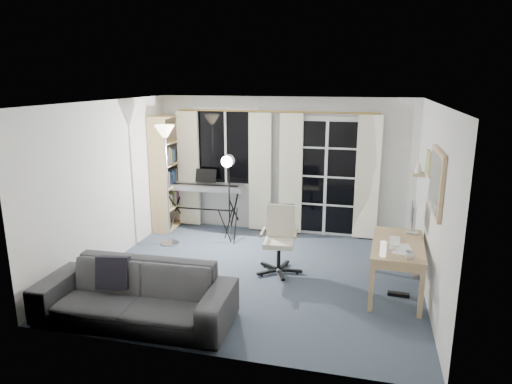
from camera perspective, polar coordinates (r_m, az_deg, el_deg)
floor at (r=6.57m, az=0.01°, el=-10.35°), size 4.50×4.00×0.02m
window at (r=8.26m, az=-3.74°, el=5.64°), size 1.20×0.08×1.40m
french_door at (r=7.98m, az=8.72°, el=1.76°), size 1.32×0.09×2.11m
curtains at (r=8.01m, az=2.34°, el=2.45°), size 3.60×0.07×2.13m
bookshelf at (r=8.51m, az=-11.11°, el=2.13°), size 0.37×0.98×2.07m
torchiere_lamp at (r=7.43m, az=-11.24°, el=5.22°), size 0.33×0.33×1.98m
keyboard_piano at (r=8.25m, az=-6.48°, el=0.51°), size 1.44×0.74×1.04m
studio_light at (r=7.45m, az=-3.51°, el=2.59°), size 0.27×0.31×1.53m
office_chair at (r=6.53m, az=3.00°, el=-5.11°), size 0.65×0.66×0.95m
desk at (r=6.10m, az=17.30°, el=-6.86°), size 0.69×1.29×0.67m
monitor at (r=6.44m, az=19.08°, el=-2.73°), size 0.17×0.49×0.42m
desk_clutter at (r=5.92m, az=16.74°, el=-8.12°), size 0.42×0.76×0.85m
mug at (r=5.60m, az=18.67°, el=-7.38°), size 0.11×0.09×0.11m
wall_mirror at (r=5.62m, az=21.60°, el=1.22°), size 0.04×0.94×0.74m
framed_print at (r=6.49m, az=20.75°, el=3.35°), size 0.03×0.42×0.32m
wall_shelf at (r=7.01m, az=19.63°, el=2.58°), size 0.16×0.30×0.18m
sofa at (r=5.42m, az=-14.98°, el=-11.18°), size 2.24×0.71×0.87m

